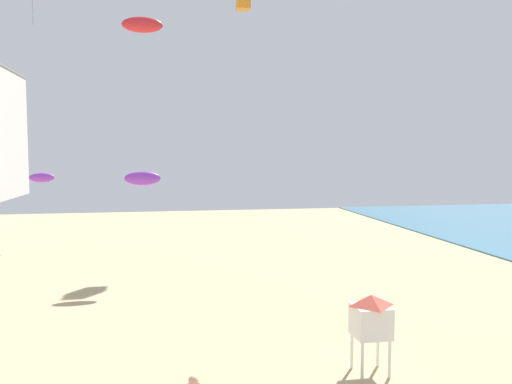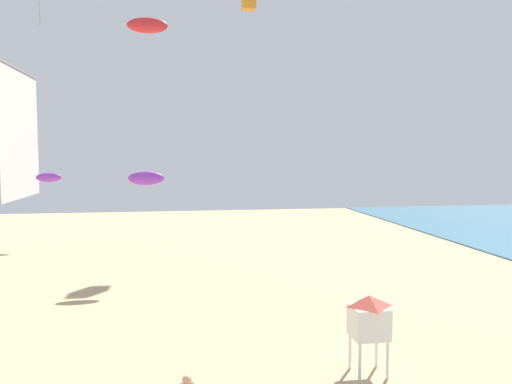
# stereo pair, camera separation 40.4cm
# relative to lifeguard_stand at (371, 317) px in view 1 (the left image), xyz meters

# --- Properties ---
(lifeguard_stand) EXTENTS (1.10, 1.10, 2.55)m
(lifeguard_stand) POSITION_rel_lifeguard_stand_xyz_m (0.00, 0.00, 0.00)
(lifeguard_stand) COLOR white
(lifeguard_stand) RESTS_ON ground
(kite_purple_parafoil) EXTENTS (1.97, 0.55, 0.77)m
(kite_purple_parafoil) POSITION_rel_lifeguard_stand_xyz_m (-7.56, 14.00, 3.79)
(kite_purple_parafoil) COLOR purple
(kite_red_parafoil) EXTENTS (2.71, 0.75, 1.05)m
(kite_red_parafoil) POSITION_rel_lifeguard_stand_xyz_m (-7.67, 20.93, 13.73)
(kite_red_parafoil) COLOR red
(kite_purple_parafoil_2) EXTENTS (1.86, 0.52, 0.72)m
(kite_purple_parafoil_2) POSITION_rel_lifeguard_stand_xyz_m (-15.49, 26.29, 3.32)
(kite_purple_parafoil_2) COLOR purple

